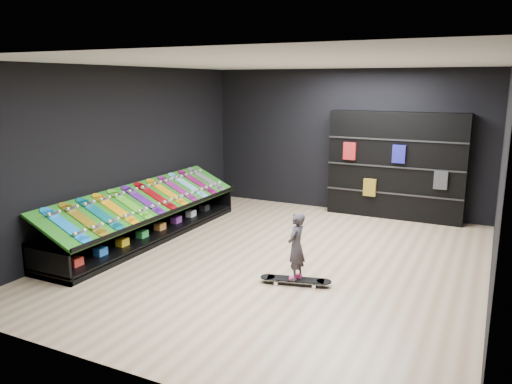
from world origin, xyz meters
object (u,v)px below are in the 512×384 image
at_px(display_rack, 148,224).
at_px(floor_skateboard, 296,281).
at_px(child, 296,259).
at_px(back_shelving, 396,166).

distance_m(display_rack, floor_skateboard, 3.26).
height_order(display_rack, child, child).
bearing_deg(display_rack, back_shelving, 42.27).
bearing_deg(floor_skateboard, display_rack, 151.54).
relative_size(floor_skateboard, child, 1.74).
xyz_separation_m(display_rack, child, (3.15, -0.81, 0.12)).
bearing_deg(display_rack, child, -14.36).
distance_m(display_rack, child, 3.26).
xyz_separation_m(back_shelving, floor_skateboard, (-0.50, -4.13, -1.03)).
relative_size(display_rack, floor_skateboard, 4.59).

